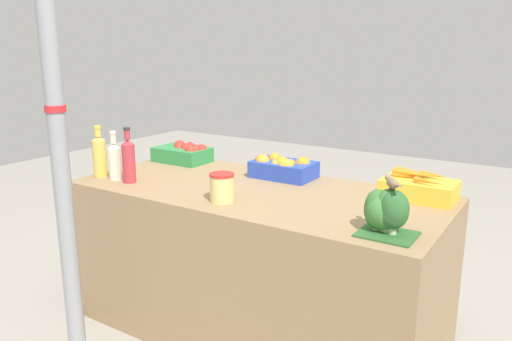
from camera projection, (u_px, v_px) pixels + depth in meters
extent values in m
plane|color=gray|center=(256.00, 327.00, 2.79)|extent=(10.00, 10.00, 0.00)
cube|color=#937551|center=(256.00, 261.00, 2.69)|extent=(1.93, 0.88, 0.80)
cylinder|color=gray|center=(58.00, 134.00, 2.22)|extent=(0.08, 0.08, 2.29)
cylinder|color=red|center=(55.00, 109.00, 2.19)|extent=(0.09, 0.09, 0.03)
cube|color=#2D8442|center=(182.00, 155.00, 3.22)|extent=(0.34, 0.22, 0.09)
sphere|color=red|center=(179.00, 148.00, 3.22)|extent=(0.06, 0.06, 0.06)
sphere|color=red|center=(180.00, 146.00, 3.28)|extent=(0.08, 0.08, 0.08)
sphere|color=red|center=(201.00, 150.00, 3.17)|extent=(0.07, 0.07, 0.07)
sphere|color=red|center=(190.00, 147.00, 3.23)|extent=(0.07, 0.07, 0.07)
sphere|color=red|center=(196.00, 150.00, 3.14)|extent=(0.07, 0.07, 0.07)
sphere|color=red|center=(186.00, 149.00, 3.20)|extent=(0.07, 0.07, 0.07)
sphere|color=red|center=(192.00, 150.00, 3.18)|extent=(0.08, 0.08, 0.08)
sphere|color=red|center=(190.00, 151.00, 3.12)|extent=(0.07, 0.07, 0.07)
cube|color=#2847B7|center=(283.00, 169.00, 2.82)|extent=(0.34, 0.22, 0.09)
sphere|color=orange|center=(303.00, 164.00, 2.79)|extent=(0.08, 0.08, 0.08)
sphere|color=orange|center=(277.00, 165.00, 2.78)|extent=(0.07, 0.07, 0.07)
sphere|color=orange|center=(261.00, 160.00, 2.85)|extent=(0.07, 0.07, 0.07)
sphere|color=orange|center=(282.00, 164.00, 2.78)|extent=(0.09, 0.09, 0.09)
sphere|color=orange|center=(275.00, 159.00, 2.89)|extent=(0.07, 0.07, 0.07)
sphere|color=orange|center=(285.00, 167.00, 2.73)|extent=(0.07, 0.07, 0.07)
sphere|color=orange|center=(288.00, 166.00, 2.73)|extent=(0.07, 0.07, 0.07)
sphere|color=orange|center=(263.00, 162.00, 2.83)|extent=(0.08, 0.08, 0.08)
sphere|color=orange|center=(290.00, 165.00, 2.78)|extent=(0.07, 0.07, 0.07)
cube|color=gold|center=(419.00, 189.00, 2.42)|extent=(0.34, 0.22, 0.09)
cone|color=orange|center=(414.00, 172.00, 2.50)|extent=(0.15, 0.07, 0.03)
cone|color=orange|center=(434.00, 175.00, 2.43)|extent=(0.14, 0.05, 0.03)
cone|color=orange|center=(422.00, 174.00, 2.44)|extent=(0.13, 0.04, 0.03)
cone|color=orange|center=(430.00, 182.00, 2.31)|extent=(0.16, 0.06, 0.02)
cone|color=orange|center=(408.00, 173.00, 2.44)|extent=(0.15, 0.05, 0.03)
cone|color=orange|center=(423.00, 175.00, 2.43)|extent=(0.17, 0.06, 0.03)
cone|color=orange|center=(408.00, 176.00, 2.45)|extent=(0.14, 0.03, 0.02)
cone|color=orange|center=(412.00, 171.00, 2.50)|extent=(0.16, 0.06, 0.03)
cube|color=#2D602D|center=(387.00, 234.00, 1.95)|extent=(0.22, 0.18, 0.01)
ellipsoid|color=#387033|center=(378.00, 209.00, 1.97)|extent=(0.11, 0.11, 0.16)
cylinder|color=#B2C693|center=(376.00, 227.00, 1.99)|extent=(0.03, 0.03, 0.02)
ellipsoid|color=#2D602D|center=(392.00, 212.00, 1.94)|extent=(0.13, 0.13, 0.13)
cylinder|color=#B2C693|center=(391.00, 230.00, 1.95)|extent=(0.03, 0.03, 0.02)
ellipsoid|color=#387033|center=(388.00, 209.00, 1.95)|extent=(0.10, 0.10, 0.16)
cylinder|color=#B2C693|center=(386.00, 229.00, 1.97)|extent=(0.03, 0.03, 0.02)
ellipsoid|color=#2D602D|center=(394.00, 209.00, 1.92)|extent=(0.12, 0.12, 0.15)
cylinder|color=#B2C693|center=(392.00, 231.00, 1.94)|extent=(0.03, 0.03, 0.02)
ellipsoid|color=#427F3D|center=(384.00, 211.00, 1.97)|extent=(0.15, 0.15, 0.15)
cylinder|color=#B2C693|center=(383.00, 227.00, 1.98)|extent=(0.03, 0.03, 0.02)
cylinder|color=gold|center=(100.00, 159.00, 2.83)|extent=(0.08, 0.08, 0.21)
cone|color=gold|center=(98.00, 138.00, 2.80)|extent=(0.08, 0.08, 0.02)
cylinder|color=gold|center=(98.00, 132.00, 2.79)|extent=(0.03, 0.03, 0.04)
cylinder|color=gold|center=(97.00, 127.00, 2.79)|extent=(0.04, 0.04, 0.01)
cylinder|color=beige|center=(115.00, 164.00, 2.77)|extent=(0.07, 0.07, 0.18)
cone|color=beige|center=(114.00, 146.00, 2.74)|extent=(0.07, 0.07, 0.03)
cylinder|color=beige|center=(113.00, 139.00, 2.73)|extent=(0.03, 0.03, 0.05)
cylinder|color=silver|center=(113.00, 132.00, 2.73)|extent=(0.04, 0.04, 0.01)
cylinder|color=#B2333D|center=(129.00, 163.00, 2.70)|extent=(0.07, 0.07, 0.21)
cone|color=#B2333D|center=(127.00, 142.00, 2.68)|extent=(0.07, 0.07, 0.03)
cylinder|color=#B2333D|center=(127.00, 135.00, 2.67)|extent=(0.03, 0.03, 0.05)
cylinder|color=#2D2D33|center=(127.00, 129.00, 2.66)|extent=(0.04, 0.04, 0.01)
cylinder|color=#D1CC75|center=(222.00, 189.00, 2.37)|extent=(0.11, 0.11, 0.13)
cylinder|color=red|center=(222.00, 175.00, 2.35)|extent=(0.12, 0.12, 0.01)
cube|color=#4C3D2D|center=(392.00, 189.00, 1.91)|extent=(0.02, 0.02, 0.01)
ellipsoid|color=#7A664C|center=(392.00, 183.00, 1.91)|extent=(0.07, 0.08, 0.04)
sphere|color=#897556|center=(388.00, 177.00, 1.94)|extent=(0.03, 0.03, 0.03)
cone|color=#4C3D28|center=(387.00, 177.00, 1.96)|extent=(0.02, 0.02, 0.01)
cube|color=#7A664C|center=(398.00, 186.00, 1.85)|extent=(0.04, 0.04, 0.01)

